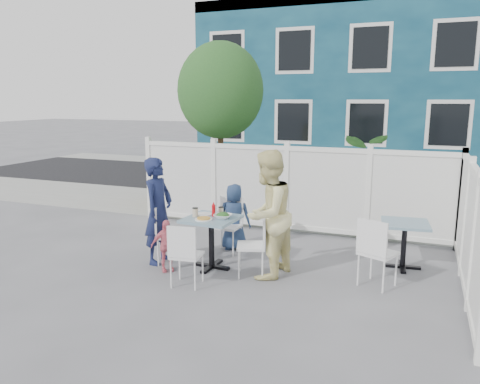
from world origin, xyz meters
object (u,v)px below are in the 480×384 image
(chair_left, at_px, (165,230))
(boy, at_px, (234,217))
(spare_table, at_px, (405,233))
(chair_back, at_px, (229,220))
(chair_near, at_px, (185,251))
(toddler, at_px, (166,246))
(woman, at_px, (267,214))
(man, at_px, (158,211))
(main_table, at_px, (211,229))
(chair_right, at_px, (256,240))
(utility_cabinet, at_px, (176,177))

(chair_left, bearing_deg, boy, 119.20)
(spare_table, distance_m, chair_left, 3.52)
(chair_back, relative_size, chair_near, 1.04)
(toddler, bearing_deg, boy, 25.60)
(spare_table, bearing_deg, chair_near, -145.90)
(chair_left, height_order, woman, woman)
(chair_near, xyz_separation_m, man, (-0.82, 0.72, 0.30))
(chair_left, relative_size, chair_near, 1.03)
(woman, distance_m, boy, 1.32)
(main_table, distance_m, chair_back, 0.82)
(boy, bearing_deg, main_table, 77.40)
(spare_table, height_order, woman, woman)
(boy, bearing_deg, spare_table, 168.04)
(toddler, bearing_deg, spare_table, -18.57)
(boy, distance_m, toddler, 1.40)
(chair_left, height_order, chair_near, chair_left)
(chair_right, bearing_deg, spare_table, -80.01)
(main_table, height_order, man, man)
(chair_right, bearing_deg, main_table, 67.02)
(spare_table, distance_m, woman, 2.06)
(main_table, bearing_deg, man, -176.15)
(utility_cabinet, bearing_deg, chair_near, -53.70)
(chair_back, bearing_deg, chair_right, 132.76)
(main_table, xyz_separation_m, chair_back, (-0.06, 0.81, -0.08))
(chair_right, bearing_deg, chair_left, 70.71)
(chair_right, height_order, chair_near, chair_right)
(utility_cabinet, relative_size, man, 0.74)
(chair_back, height_order, toddler, chair_back)
(spare_table, relative_size, man, 0.45)
(utility_cabinet, height_order, woman, woman)
(main_table, height_order, chair_near, chair_near)
(main_table, distance_m, chair_right, 0.71)
(main_table, relative_size, chair_back, 0.86)
(chair_left, height_order, toddler, chair_left)
(utility_cabinet, relative_size, toddler, 1.55)
(chair_left, distance_m, toddler, 0.39)
(chair_near, relative_size, man, 0.53)
(spare_table, distance_m, toddler, 3.44)
(chair_near, relative_size, woman, 0.48)
(utility_cabinet, xyz_separation_m, woman, (3.55, -3.80, 0.30))
(chair_back, bearing_deg, boy, -110.05)
(chair_right, bearing_deg, utility_cabinet, 22.50)
(chair_left, bearing_deg, chair_right, 66.07)
(main_table, bearing_deg, chair_right, -3.96)
(main_table, xyz_separation_m, toddler, (-0.55, -0.35, -0.21))
(man, bearing_deg, boy, -40.58)
(utility_cabinet, distance_m, man, 4.28)
(chair_near, height_order, boy, boy)
(utility_cabinet, height_order, chair_right, utility_cabinet)
(spare_table, bearing_deg, woman, -150.12)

